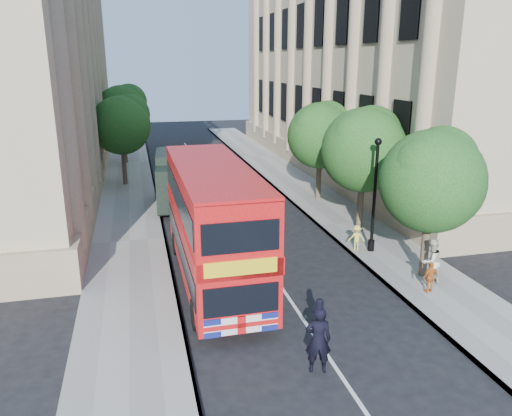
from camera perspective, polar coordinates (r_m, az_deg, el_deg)
ground at (r=16.73m, az=6.45°, el=-14.01°), size 120.00×120.00×0.00m
pavement_right at (r=27.22m, az=10.67°, el=-1.79°), size 3.50×80.00×0.12m
pavement_left at (r=24.94m, az=-14.27°, el=-3.73°), size 3.50×80.00×0.12m
building_right at (r=42.01m, az=13.71°, el=16.78°), size 12.00×38.00×18.00m
tree_right_near at (r=20.29m, az=19.56°, el=3.54°), size 4.00×4.00×6.08m
tree_right_mid at (r=25.38m, az=12.27°, el=7.01°), size 4.20×4.20×6.37m
tree_right_far at (r=30.84m, az=7.41°, el=8.62°), size 4.00×4.00×6.15m
tree_left_far at (r=35.75m, az=-15.11°, el=9.47°), size 4.00×4.00×6.30m
tree_left_back at (r=43.68m, az=-14.99°, el=11.01°), size 4.20×4.20×6.65m
lamp_post at (r=22.76m, az=13.35°, el=0.87°), size 0.32×0.32×5.16m
double_decker_bus at (r=19.28m, az=-4.92°, el=-1.45°), size 2.74×9.99×4.60m
box_van at (r=30.09m, az=-9.06°, el=3.04°), size 2.67×5.77×3.22m
police_constable at (r=14.47m, az=7.12°, el=-14.70°), size 0.83×0.65×2.01m
woman_pedestrian at (r=20.43m, az=19.34°, el=-5.80°), size 1.04×0.89×1.84m
child_a at (r=19.83m, az=19.30°, el=-7.47°), size 0.74×0.39×1.20m
child_b at (r=23.29m, az=11.43°, el=-3.32°), size 0.85×0.64×1.16m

